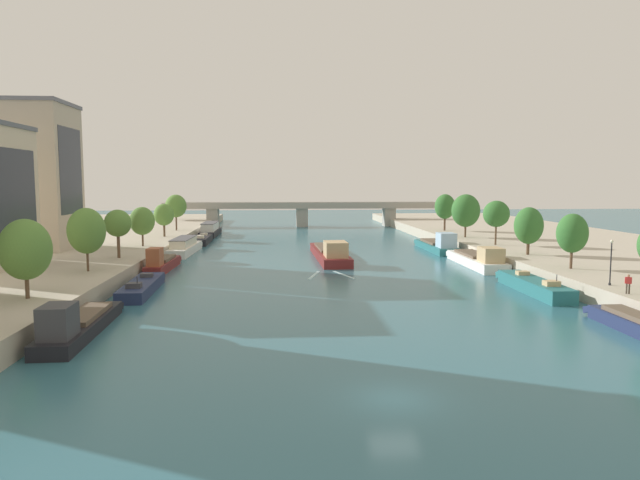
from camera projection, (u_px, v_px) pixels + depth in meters
name	position (u px, v px, depth m)	size (l,w,h in m)	color
ground_plane	(394.00, 399.00, 29.13)	(400.00, 400.00, 0.00)	#2D6070
quay_left	(36.00, 254.00, 80.74)	(36.00, 170.00, 1.80)	#B2A893
quay_right	(582.00, 249.00, 86.50)	(36.00, 170.00, 1.80)	#B2A893
barge_midriver	(330.00, 253.00, 81.65)	(4.45, 22.00, 3.21)	maroon
wake_behind_barge	(329.00, 275.00, 67.86)	(5.60, 5.96, 0.03)	#A0CCD6
moored_boat_left_gap_after	(78.00, 324.00, 40.88)	(2.99, 14.54, 3.13)	black
moored_boat_left_end	(142.00, 286.00, 57.34)	(2.92, 13.28, 2.22)	#1E284C
moored_boat_left_second	(162.00, 263.00, 71.18)	(2.45, 12.76, 3.26)	maroon
moored_boat_left_midway	(185.00, 247.00, 88.48)	(3.45, 15.80, 2.52)	silver
moored_boat_left_far	(203.00, 240.00, 103.38)	(2.55, 12.15, 2.35)	black
moored_boat_left_upstream	(210.00, 230.00, 118.50)	(3.14, 16.24, 2.76)	black
moored_boat_right_lone	(533.00, 285.00, 57.32)	(2.50, 13.68, 2.45)	#23666B
moored_boat_right_end	(478.00, 259.00, 74.98)	(3.53, 16.50, 3.03)	silver
moored_boat_right_midway	(438.00, 245.00, 91.76)	(3.42, 16.51, 3.31)	#23666B
tree_left_third	(25.00, 250.00, 45.03)	(3.98, 3.98, 6.33)	brown
tree_left_far	(86.00, 231.00, 58.96)	(3.81, 3.81, 6.57)	brown
tree_left_second	(118.00, 223.00, 69.50)	(3.21, 3.21, 5.88)	brown
tree_left_by_lamp	(142.00, 221.00, 82.35)	(3.56, 3.56, 5.66)	brown
tree_left_past_mid	(164.00, 215.00, 96.85)	(3.35, 3.35, 5.56)	brown
tree_left_midway	(176.00, 206.00, 109.27)	(4.02, 4.02, 6.85)	brown
tree_right_distant	(572.00, 233.00, 60.73)	(3.24, 3.24, 5.89)	brown
tree_right_far	(529.00, 226.00, 72.57)	(3.62, 3.62, 6.05)	brown
tree_right_midway	(496.00, 214.00, 83.84)	(3.82, 3.82, 6.51)	brown
tree_right_by_lamp	(466.00, 211.00, 95.56)	(4.70, 4.70, 7.20)	brown
tree_right_nearest	(445.00, 207.00, 108.74)	(3.86, 3.86, 6.94)	brown
lamppost_right_bank	(611.00, 260.00, 51.02)	(0.28, 0.28, 4.09)	black
building_left_tall	(33.00, 176.00, 77.85)	(10.40, 10.74, 19.98)	#B2A38E
bridge_far	(302.00, 211.00, 142.56)	(67.93, 4.40, 6.01)	#9E998E
person_on_quay	(628.00, 283.00, 47.23)	(0.49, 0.32, 1.62)	#473D33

